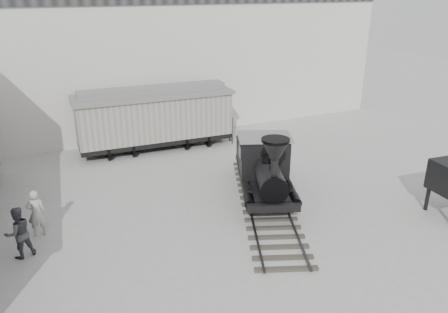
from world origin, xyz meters
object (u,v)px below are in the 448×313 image
locomotive (265,171)px  visitor_b (19,233)px  boxcar (154,116)px  visitor_a (36,213)px

locomotive → visitor_b: (-10.13, -0.46, -0.35)m
boxcar → visitor_a: (-6.93, -7.57, -1.00)m
locomotive → boxcar: size_ratio=1.11×
visitor_a → visitor_b: 1.46m
locomotive → visitor_b: 10.14m
visitor_a → boxcar: bearing=-128.5°
visitor_a → visitor_b: visitor_b is taller
locomotive → visitor_b: bearing=-155.7°
boxcar → visitor_a: boxcar is taller
locomotive → boxcar: bearing=128.6°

